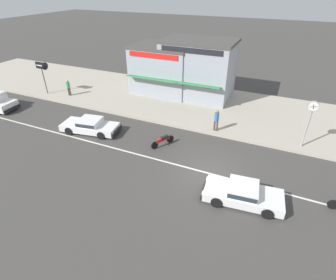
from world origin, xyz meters
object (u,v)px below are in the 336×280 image
arrow_signboard (45,68)px  pedestrian_mid_kerb (216,119)px  motorcycle_0 (162,140)px  shopfront_mid_block (198,69)px  pedestrian_by_shop (68,86)px  street_clock (311,113)px  shopfront_corner_warung (163,69)px  sedan_white_1 (90,125)px  sedan_white_2 (243,193)px

arrow_signboard → pedestrian_mid_kerb: arrow_signboard is taller
motorcycle_0 → shopfront_mid_block: (-0.76, 9.73, 2.43)m
shopfront_mid_block → pedestrian_by_shop: bearing=-155.9°
street_clock → arrow_signboard: size_ratio=1.05×
shopfront_corner_warung → motorcycle_0: bearing=-65.6°
shopfront_mid_block → motorcycle_0: bearing=-85.5°
sedan_white_1 → sedan_white_2: bearing=-13.1°
pedestrian_by_shop → shopfront_corner_warung: (8.10, 5.09, 1.39)m
motorcycle_0 → street_clock: street_clock is taller
sedan_white_2 → arrow_signboard: bearing=160.7°
pedestrian_mid_kerb → sedan_white_2: bearing=-63.9°
sedan_white_2 → motorcycle_0: size_ratio=2.46×
sedan_white_2 → pedestrian_by_shop: pedestrian_by_shop is taller
pedestrian_by_shop → motorcycle_0: bearing=-19.9°
sedan_white_2 → pedestrian_mid_kerb: 7.47m
pedestrian_mid_kerb → shopfront_corner_warung: bearing=139.8°
sedan_white_1 → street_clock: street_clock is taller
arrow_signboard → shopfront_corner_warung: shopfront_corner_warung is taller
motorcycle_0 → arrow_signboard: bearing=164.6°
sedan_white_2 → shopfront_mid_block: 14.92m
motorcycle_0 → arrow_signboard: 15.14m
sedan_white_1 → pedestrian_mid_kerb: 9.71m
pedestrian_mid_kerb → sedan_white_1: bearing=-156.5°
sedan_white_2 → pedestrian_mid_kerb: pedestrian_mid_kerb is taller
sedan_white_1 → shopfront_corner_warung: shopfront_corner_warung is taller
sedan_white_1 → pedestrian_mid_kerb: (8.89, 3.86, 0.62)m
sedan_white_2 → arrow_signboard: arrow_signboard is taller
sedan_white_1 → motorcycle_0: (5.96, 0.42, -0.11)m
sedan_white_1 → street_clock: size_ratio=1.38×
sedan_white_2 → shopfront_corner_warung: size_ratio=0.73×
shopfront_corner_warung → shopfront_mid_block: size_ratio=0.89×
motorcycle_0 → pedestrian_by_shop: 13.27m
sedan_white_1 → arrow_signboard: arrow_signboard is taller
arrow_signboard → pedestrian_mid_kerb: 17.42m
sedan_white_2 → street_clock: (2.84, 6.97, 2.17)m
pedestrian_by_shop → shopfront_corner_warung: bearing=32.2°
street_clock → pedestrian_mid_kerb: size_ratio=1.97×
pedestrian_mid_kerb → shopfront_corner_warung: shopfront_corner_warung is taller
sedan_white_2 → pedestrian_mid_kerb: bearing=116.1°
street_clock → shopfront_mid_block: shopfront_mid_block is taller
pedestrian_mid_kerb → shopfront_corner_warung: (-7.29, 6.17, 1.32)m
sedan_white_2 → street_clock: 7.83m
arrow_signboard → pedestrian_mid_kerb: bearing=-1.8°
sedan_white_2 → arrow_signboard: 21.95m
pedestrian_mid_kerb → arrow_signboard: bearing=178.2°
street_clock → sedan_white_2: bearing=-112.1°
motorcycle_0 → street_clock: (9.04, 3.72, 2.28)m
street_clock → arrow_signboard: street_clock is taller
sedan_white_1 → motorcycle_0: 5.98m
sedan_white_1 → sedan_white_2: 12.49m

